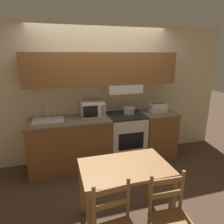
% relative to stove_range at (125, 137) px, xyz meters
% --- Properties ---
extents(ground_plane, '(16.00, 16.00, 0.00)m').
position_rel_stove_range_xyz_m(ground_plane, '(-0.40, 0.31, -0.46)').
color(ground_plane, '#4C3828').
extents(wall_back, '(5.12, 0.38, 2.55)m').
position_rel_stove_range_xyz_m(wall_back, '(-0.38, 0.25, 1.02)').
color(wall_back, beige).
rests_on(wall_back, ground_plane).
extents(lower_counter_main, '(1.42, 0.65, 0.93)m').
position_rel_stove_range_xyz_m(lower_counter_main, '(-1.05, -0.01, 0.00)').
color(lower_counter_main, brown).
rests_on(lower_counter_main, ground_plane).
extents(lower_counter_right_stub, '(0.63, 0.65, 0.93)m').
position_rel_stove_range_xyz_m(lower_counter_right_stub, '(0.66, -0.01, 0.00)').
color(lower_counter_right_stub, brown).
rests_on(lower_counter_right_stub, ground_plane).
extents(stove_range, '(0.68, 0.62, 0.93)m').
position_rel_stove_range_xyz_m(stove_range, '(0.00, 0.00, 0.00)').
color(stove_range, white).
rests_on(stove_range, ground_plane).
extents(cooking_pot, '(0.31, 0.23, 0.13)m').
position_rel_stove_range_xyz_m(cooking_pot, '(0.08, 0.04, 0.53)').
color(cooking_pot, '#B7BABF').
rests_on(cooking_pot, stove_range).
extents(microwave, '(0.42, 0.36, 0.26)m').
position_rel_stove_range_xyz_m(microwave, '(-0.61, 0.11, 0.59)').
color(microwave, white).
rests_on(microwave, lower_counter_main).
extents(toaster, '(0.33, 0.18, 0.17)m').
position_rel_stove_range_xyz_m(toaster, '(0.68, 0.02, 0.55)').
color(toaster, white).
rests_on(toaster, lower_counter_right_stub).
extents(sink_basin, '(0.51, 0.38, 0.27)m').
position_rel_stove_range_xyz_m(sink_basin, '(-1.40, -0.01, 0.48)').
color(sink_basin, '#B7BABF').
rests_on(sink_basin, lower_counter_main).
extents(dining_table, '(1.02, 0.65, 0.78)m').
position_rel_stove_range_xyz_m(dining_table, '(-0.53, -1.46, 0.19)').
color(dining_table, '#9E7042').
rests_on(dining_table, ground_plane).
extents(chair_right_of_table, '(0.40, 0.40, 0.88)m').
position_rel_stove_range_xyz_m(chair_right_of_table, '(-0.23, -2.00, -0.04)').
color(chair_right_of_table, '#9E7042').
rests_on(chair_right_of_table, ground_plane).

